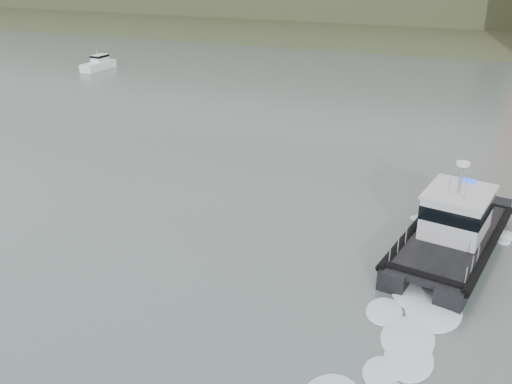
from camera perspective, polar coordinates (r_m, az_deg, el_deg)
ground at (r=29.23m, az=-4.76°, el=-10.03°), size 400.00×400.00×0.00m
patrol_boat at (r=33.89m, az=19.07°, el=-3.58°), size 6.38×12.19×5.63m
motorboat at (r=84.41m, az=-15.46°, el=12.26°), size 2.26×5.77×3.11m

